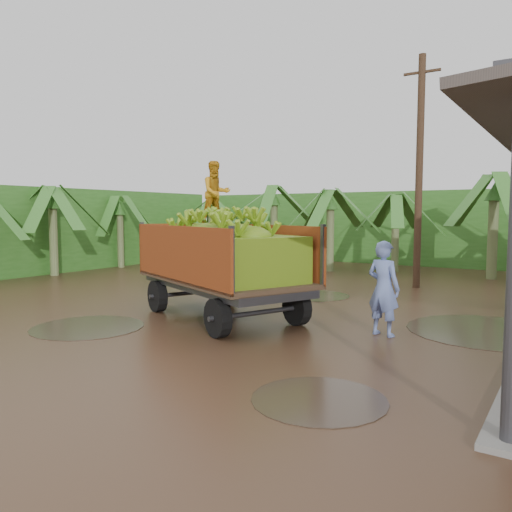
{
  "coord_description": "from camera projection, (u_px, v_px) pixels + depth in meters",
  "views": [
    {
      "loc": [
        5.83,
        -9.58,
        2.54
      ],
      "look_at": [
        -0.69,
        0.48,
        1.5
      ],
      "focal_mm": 35.0,
      "sensor_mm": 36.0,
      "label": 1
    }
  ],
  "objects": [
    {
      "name": "man_blue",
      "position": [
        384.0,
        288.0,
        10.3
      ],
      "size": [
        0.81,
        0.63,
        1.98
      ],
      "primitive_type": "imported",
      "rotation": [
        0.0,
        0.0,
        2.9
      ],
      "color": "#6C81C5",
      "rests_on": "ground"
    },
    {
      "name": "banana_trailer",
      "position": [
        222.0,
        257.0,
        12.0
      ],
      "size": [
        6.68,
        4.11,
        3.93
      ],
      "rotation": [
        0.0,
        0.0,
        -0.42
      ],
      "color": "#B84A1A",
      "rests_on": "ground"
    },
    {
      "name": "utility_pole",
      "position": [
        419.0,
        171.0,
        16.7
      ],
      "size": [
        1.2,
        0.24,
        7.75
      ],
      "color": "#47301E",
      "rests_on": "ground"
    },
    {
      "name": "banana_plants",
      "position": [
        260.0,
        232.0,
        20.0
      ],
      "size": [
        24.32,
        20.28,
        4.1
      ],
      "color": "#2D661E",
      "rests_on": "ground"
    },
    {
      "name": "ground",
      "position": [
        270.0,
        324.0,
        11.39
      ],
      "size": [
        100.0,
        100.0,
        0.0
      ],
      "primitive_type": "plane",
      "color": "black",
      "rests_on": "ground"
    },
    {
      "name": "hedge_north",
      "position": [
        398.0,
        227.0,
        25.7
      ],
      "size": [
        22.0,
        3.0,
        3.6
      ],
      "primitive_type": "cube",
      "color": "#2D661E",
      "rests_on": "ground"
    },
    {
      "name": "hedge_west",
      "position": [
        48.0,
        230.0,
        22.16
      ],
      "size": [
        3.0,
        18.0,
        3.6
      ],
      "primitive_type": "cube",
      "color": "#2D661E",
      "rests_on": "ground"
    }
  ]
}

